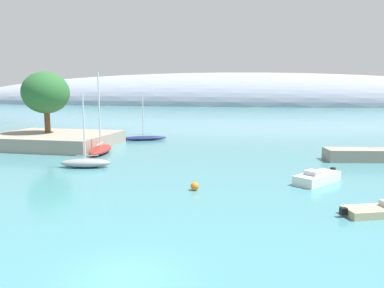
{
  "coord_description": "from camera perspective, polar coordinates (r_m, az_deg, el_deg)",
  "views": [
    {
      "loc": [
        6.39,
        -14.68,
        8.49
      ],
      "look_at": [
        -2.92,
        27.82,
        2.17
      ],
      "focal_mm": 34.32,
      "sensor_mm": 36.0,
      "label": 1
    }
  ],
  "objects": [
    {
      "name": "water",
      "position": [
        18.12,
        -10.47,
        -19.81
      ],
      "size": [
        600.0,
        600.0,
        0.0
      ],
      "primitive_type": "plane",
      "color": "teal",
      "rests_on": "ground"
    },
    {
      "name": "shore_outcrop",
      "position": [
        60.68,
        -20.74,
        0.61
      ],
      "size": [
        17.93,
        14.37,
        1.95
      ],
      "primitive_type": "cube",
      "color": "gray",
      "rests_on": "ground"
    },
    {
      "name": "tree_clump_shore",
      "position": [
        61.46,
        -21.78,
        7.41
      ],
      "size": [
        7.15,
        7.15,
        9.5
      ],
      "color": "brown",
      "rests_on": "shore_outcrop"
    },
    {
      "name": "distant_ridge",
      "position": [
        232.36,
        3.51,
        6.15
      ],
      "size": [
        371.78,
        68.54,
        39.24
      ],
      "primitive_type": "ellipsoid",
      "color": "#8E99AD",
      "rests_on": "ground"
    },
    {
      "name": "sailboat_red_near_shore",
      "position": [
        51.73,
        -14.01,
        -0.74
      ],
      "size": [
        3.62,
        7.69,
        10.96
      ],
      "rotation": [
        0.0,
        0.0,
        1.75
      ],
      "color": "red",
      "rests_on": "water"
    },
    {
      "name": "sailboat_grey_mid_mooring",
      "position": [
        42.73,
        -16.24,
        -2.75
      ],
      "size": [
        5.82,
        3.04,
        8.17
      ],
      "rotation": [
        0.0,
        0.0,
        3.35
      ],
      "color": "gray",
      "rests_on": "water"
    },
    {
      "name": "sailboat_navy_outer_mooring",
      "position": [
        64.15,
        -7.58,
        0.97
      ],
      "size": [
        8.23,
        5.38,
        7.78
      ],
      "rotation": [
        0.0,
        0.0,
        0.45
      ],
      "color": "navy",
      "rests_on": "water"
    },
    {
      "name": "motorboat_white_foreground",
      "position": [
        36.16,
        18.88,
        -4.98
      ],
      "size": [
        4.7,
        5.37,
        1.28
      ],
      "rotation": [
        0.0,
        0.0,
        4.08
      ],
      "color": "white",
      "rests_on": "water"
    },
    {
      "name": "motorboat_sand_alongside_breakwater",
      "position": [
        28.84,
        27.39,
        -9.14
      ],
      "size": [
        5.65,
        3.61,
        0.95
      ],
      "rotation": [
        0.0,
        0.0,
        0.37
      ],
      "color": "#C6B284",
      "rests_on": "water"
    },
    {
      "name": "mooring_buoy_orange",
      "position": [
        31.77,
        0.42,
        -6.57
      ],
      "size": [
        0.72,
        0.72,
        0.72
      ],
      "primitive_type": "sphere",
      "color": "orange",
      "rests_on": "water"
    }
  ]
}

